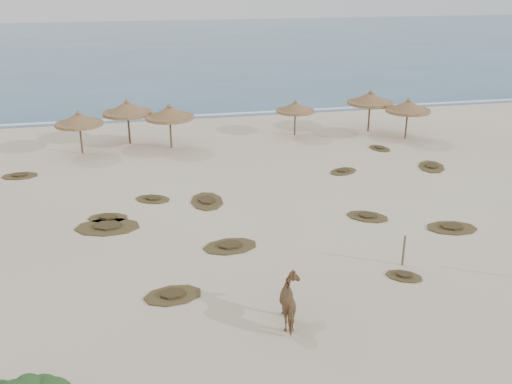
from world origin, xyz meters
The scene contains 24 objects.
ground centered at (0.00, 0.00, 0.00)m, with size 160.00×160.00×0.00m, color beige.
ocean centered at (0.00, 75.00, 0.00)m, with size 200.00×100.00×0.01m, color #29567C.
foam_line centered at (0.00, 26.00, 0.00)m, with size 70.00×0.60×0.01m, color white.
palapa_1 centered at (-7.78, 17.22, 2.24)m, with size 3.32×3.32×2.88m.
palapa_2 centered at (-4.71, 18.84, 2.44)m, with size 3.40×3.40×3.15m.
palapa_3 centered at (-1.99, 17.30, 2.35)m, with size 3.81×3.81×3.03m.
palapa_4 centered at (7.01, 18.59, 2.02)m, with size 3.58×3.58×2.60m.
palapa_5 centered at (14.43, 15.99, 2.29)m, with size 3.30×3.30×2.95m.
palapa_6 centered at (12.63, 18.41, 2.43)m, with size 3.95×3.95×3.13m.
horse centered at (0.39, -4.25, 0.78)m, with size 0.84×1.85×1.56m, color brown.
fence_post_near centered at (5.86, -1.29, 0.65)m, with size 0.10×0.10×1.30m, color #6D6452.
scrub_1 centered at (-5.90, 4.95, 0.05)m, with size 3.23×2.31×0.16m.
scrub_2 centered at (-5.89, 5.99, 0.05)m, with size 2.16×1.64×0.16m.
scrub_3 centered at (-0.97, 7.12, 0.05)m, with size 1.76×2.62×0.16m.
scrub_4 centered at (6.36, 3.50, 0.05)m, with size 2.43×2.26×0.16m.
scrub_5 centered at (13.11, 9.74, 0.05)m, with size 2.37×2.81×0.16m.
scrub_6 centered at (-11.04, 13.32, 0.05)m, with size 2.11×1.43×0.16m.
scrub_7 centered at (7.57, 10.07, 0.05)m, with size 2.18×1.90×0.16m.
scrub_9 centered at (-0.68, 1.78, 0.05)m, with size 2.52×1.77×0.16m.
scrub_10 centered at (11.61, 13.99, 0.05)m, with size 1.58×2.00×0.16m.
scrub_11 centered at (-3.42, -1.71, 0.05)m, with size 2.29×1.62×0.16m.
scrub_12 centered at (5.48, -2.22, 0.05)m, with size 1.70×1.57×0.16m.
scrub_13 centered at (-3.68, 8.01, 0.05)m, with size 2.21×1.92×0.16m.
scrub_14 centered at (9.65, 1.45, 0.05)m, with size 2.61×1.95×0.16m.
Camera 1 is at (-4.30, -20.01, 11.10)m, focal length 40.00 mm.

